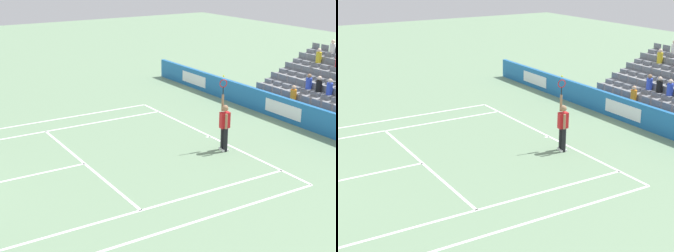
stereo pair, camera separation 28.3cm
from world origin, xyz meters
The scene contains 9 objects.
line_baseline centered at (0.00, -11.89, 0.00)m, with size 10.97×0.10×0.01m, color white.
line_service centered at (0.00, -6.40, 0.00)m, with size 8.23×0.10×0.01m, color white.
line_singles_sideline_left centered at (4.12, -5.95, 0.00)m, with size 0.10×11.89×0.01m, color white.
line_singles_sideline_right centered at (-4.12, -5.95, 0.00)m, with size 0.10×11.89×0.01m, color white.
line_doubles_sideline_left centered at (5.49, -5.95, 0.00)m, with size 0.10×11.89×0.01m, color white.
line_doubles_sideline_right centered at (-5.49, -5.95, 0.00)m, with size 0.10×11.89×0.01m, color white.
line_centre_mark centered at (0.00, -11.79, 0.00)m, with size 0.10×0.20×0.01m, color white.
sponsor_barrier centered at (0.00, -15.95, 0.52)m, with size 20.83×0.22×1.05m.
tennis_player centered at (-1.53, -11.39, 0.99)m, with size 0.51×0.40×2.85m.
Camera 2 is at (-15.88, -0.36, 6.95)m, focal length 54.63 mm.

